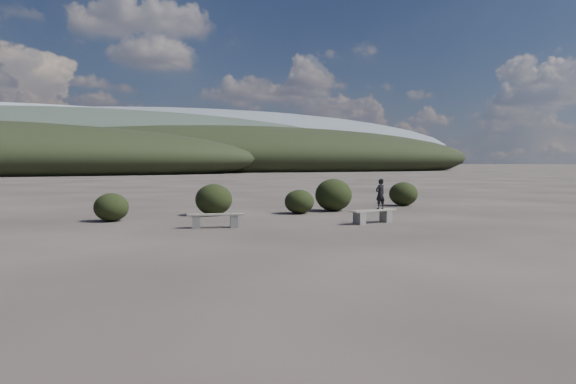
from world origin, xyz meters
name	(u,v)px	position (x,y,z in m)	size (l,w,h in m)	color
ground	(344,248)	(0.00, 0.00, 0.00)	(1200.00, 1200.00, 0.00)	#322B27
bench_left	(215,219)	(-1.59, 4.99, 0.25)	(1.70, 0.76, 0.42)	slate
bench_right	(373,215)	(3.36, 4.24, 0.26)	(1.78, 0.74, 0.44)	slate
seated_person	(380,194)	(3.67, 4.31, 0.93)	(0.36, 0.23, 0.98)	black
shrub_a	(111,207)	(-4.24, 8.13, 0.46)	(1.13, 1.13, 0.93)	black
shrub_b	(214,200)	(-0.57, 8.85, 0.58)	(1.35, 1.35, 1.15)	black
shrub_c	(299,202)	(2.59, 8.24, 0.45)	(1.13, 1.13, 0.90)	black
shrub_d	(333,195)	(4.31, 8.76, 0.64)	(1.47, 1.47, 1.28)	black
shrub_e	(403,194)	(8.49, 9.99, 0.53)	(1.28, 1.28, 1.06)	black
mountain_ridges	(47,147)	(-7.48, 339.06, 10.84)	(500.00, 400.00, 56.00)	black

